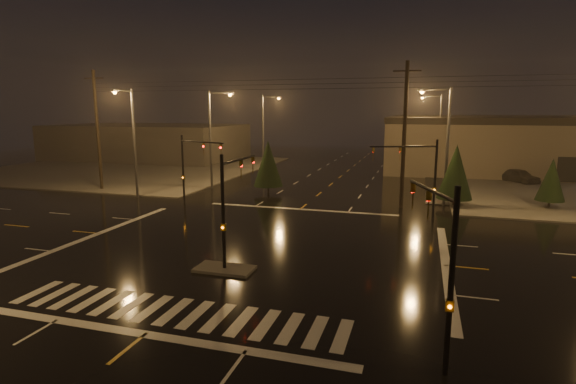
% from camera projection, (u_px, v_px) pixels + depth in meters
% --- Properties ---
extents(ground, '(140.00, 140.00, 0.00)m').
position_uv_depth(ground, '(253.00, 248.00, 26.92)').
color(ground, black).
rests_on(ground, ground).
extents(sidewalk_nw, '(36.00, 36.00, 0.12)m').
position_uv_depth(sidewalk_nw, '(131.00, 167.00, 63.61)').
color(sidewalk_nw, '#4D4A44').
rests_on(sidewalk_nw, ground).
extents(median_island, '(3.00, 1.60, 0.15)m').
position_uv_depth(median_island, '(225.00, 269.00, 23.14)').
color(median_island, '#4D4A44').
rests_on(median_island, ground).
extents(crosswalk, '(15.00, 2.60, 0.01)m').
position_uv_depth(crosswalk, '(174.00, 311.00, 18.44)').
color(crosswalk, beige).
rests_on(crosswalk, ground).
extents(stop_bar_near, '(16.00, 0.50, 0.01)m').
position_uv_depth(stop_bar_near, '(145.00, 334.00, 16.56)').
color(stop_bar_near, beige).
rests_on(stop_bar_near, ground).
extents(stop_bar_far, '(16.00, 0.50, 0.01)m').
position_uv_depth(stop_bar_far, '(300.00, 209.00, 37.29)').
color(stop_bar_far, beige).
rests_on(stop_bar_far, ground).
extents(commercial_block, '(30.00, 18.00, 5.60)m').
position_uv_depth(commercial_block, '(148.00, 142.00, 75.83)').
color(commercial_block, '#3F3B37').
rests_on(commercial_block, ground).
extents(signal_mast_median, '(0.25, 4.59, 6.00)m').
position_uv_depth(signal_mast_median, '(230.00, 196.00, 23.35)').
color(signal_mast_median, black).
rests_on(signal_mast_median, ground).
extents(signal_mast_ne, '(4.84, 1.86, 6.00)m').
position_uv_depth(signal_mast_ne, '(421.00, 170.00, 33.11)').
color(signal_mast_ne, black).
rests_on(signal_mast_ne, ground).
extents(signal_mast_nw, '(4.84, 1.86, 6.00)m').
position_uv_depth(signal_mast_nw, '(191.00, 161.00, 38.45)').
color(signal_mast_nw, black).
rests_on(signal_mast_nw, ground).
extents(signal_mast_se, '(1.55, 3.87, 6.00)m').
position_uv_depth(signal_mast_se, '(442.00, 253.00, 14.19)').
color(signal_mast_se, black).
rests_on(signal_mast_se, ground).
extents(streetlight_1, '(2.77, 0.32, 10.00)m').
position_uv_depth(streetlight_1, '(213.00, 133.00, 45.97)').
color(streetlight_1, '#38383A').
rests_on(streetlight_1, ground).
extents(streetlight_2, '(2.77, 0.32, 10.00)m').
position_uv_depth(streetlight_2, '(265.00, 127.00, 61.05)').
color(streetlight_2, '#38383A').
rests_on(streetlight_2, ground).
extents(streetlight_3, '(2.77, 0.32, 10.00)m').
position_uv_depth(streetlight_3, '(444.00, 138.00, 37.80)').
color(streetlight_3, '#38383A').
rests_on(streetlight_3, ground).
extents(streetlight_4, '(2.77, 0.32, 10.00)m').
position_uv_depth(streetlight_4, '(437.00, 128.00, 56.65)').
color(streetlight_4, '#38383A').
rests_on(streetlight_4, ground).
extents(streetlight_5, '(0.32, 2.77, 10.00)m').
position_uv_depth(streetlight_5, '(132.00, 136.00, 40.91)').
color(streetlight_5, '#38383A').
rests_on(streetlight_5, ground).
extents(utility_pole_0, '(2.20, 0.32, 12.00)m').
position_uv_depth(utility_pole_0, '(98.00, 130.00, 45.19)').
color(utility_pole_0, black).
rests_on(utility_pole_0, ground).
extents(utility_pole_1, '(2.20, 0.32, 12.00)m').
position_uv_depth(utility_pole_1, '(404.00, 135.00, 36.75)').
color(utility_pole_1, black).
rests_on(utility_pole_1, ground).
extents(conifer_0, '(2.93, 2.93, 5.28)m').
position_uv_depth(conifer_0, '(456.00, 172.00, 37.81)').
color(conifer_0, black).
rests_on(conifer_0, ground).
extents(conifer_1, '(2.25, 2.25, 4.22)m').
position_uv_depth(conifer_1, '(551.00, 180.00, 37.02)').
color(conifer_1, black).
rests_on(conifer_1, ground).
extents(conifer_3, '(2.88, 2.88, 5.20)m').
position_uv_depth(conifer_3, '(268.00, 163.00, 44.08)').
color(conifer_3, black).
rests_on(conifer_3, ground).
extents(car_parked, '(4.25, 4.93, 1.60)m').
position_uv_depth(car_parked, '(520.00, 176.00, 50.49)').
color(car_parked, black).
rests_on(car_parked, ground).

